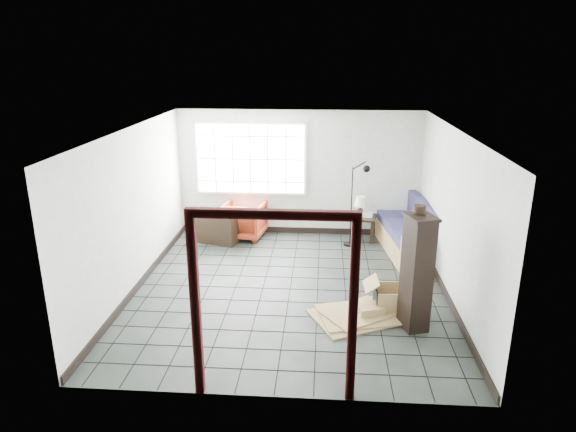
# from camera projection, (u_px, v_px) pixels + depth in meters

# --- Properties ---
(ground) EXTENTS (5.50, 5.50, 0.00)m
(ground) POSITION_uv_depth(u_px,v_px,m) (290.00, 289.00, 8.40)
(ground) COLOR black
(ground) RESTS_ON ground
(room_shell) EXTENTS (5.02, 5.52, 2.61)m
(room_shell) POSITION_uv_depth(u_px,v_px,m) (290.00, 190.00, 7.91)
(room_shell) COLOR #B8BEB6
(room_shell) RESTS_ON ground
(window_panel) EXTENTS (2.32, 0.08, 1.52)m
(window_panel) POSITION_uv_depth(u_px,v_px,m) (251.00, 159.00, 10.54)
(window_panel) COLOR silver
(window_panel) RESTS_ON ground
(doorway_trim) EXTENTS (1.80, 0.08, 2.20)m
(doorway_trim) POSITION_uv_depth(u_px,v_px,m) (273.00, 284.00, 5.41)
(doorway_trim) COLOR #350C0C
(doorway_trim) RESTS_ON ground
(futon_sofa) EXTENTS (1.13, 2.33, 1.00)m
(futon_sofa) POSITION_uv_depth(u_px,v_px,m) (410.00, 232.00, 9.97)
(futon_sofa) COLOR #8D6140
(futon_sofa) RESTS_ON ground
(armchair) EXTENTS (0.91, 0.87, 0.82)m
(armchair) POSITION_uv_depth(u_px,v_px,m) (244.00, 218.00, 10.62)
(armchair) COLOR maroon
(armchair) RESTS_ON ground
(side_table) EXTENTS (0.55, 0.55, 0.51)m
(side_table) POSITION_uv_depth(u_px,v_px,m) (364.00, 220.00, 10.45)
(side_table) COLOR black
(side_table) RESTS_ON ground
(table_lamp) EXTENTS (0.32, 0.32, 0.41)m
(table_lamp) POSITION_uv_depth(u_px,v_px,m) (361.00, 202.00, 10.37)
(table_lamp) COLOR black
(table_lamp) RESTS_ON side_table
(projector) EXTENTS (0.29, 0.25, 0.09)m
(projector) POSITION_uv_depth(u_px,v_px,m) (366.00, 214.00, 10.41)
(projector) COLOR silver
(projector) RESTS_ON side_table
(floor_lamp) EXTENTS (0.53, 0.35, 1.70)m
(floor_lamp) POSITION_uv_depth(u_px,v_px,m) (358.00, 201.00, 10.03)
(floor_lamp) COLOR black
(floor_lamp) RESTS_ON ground
(console_shelf) EXTENTS (0.94, 0.60, 0.68)m
(console_shelf) POSITION_uv_depth(u_px,v_px,m) (216.00, 226.00, 10.34)
(console_shelf) COLOR black
(console_shelf) RESTS_ON ground
(tall_shelf) EXTENTS (0.47, 0.53, 1.65)m
(tall_shelf) POSITION_uv_depth(u_px,v_px,m) (417.00, 272.00, 7.00)
(tall_shelf) COLOR black
(tall_shelf) RESTS_ON ground
(pot) EXTENTS (0.20, 0.20, 0.12)m
(pot) POSITION_uv_depth(u_px,v_px,m) (420.00, 210.00, 6.80)
(pot) COLOR black
(pot) RESTS_ON tall_shelf
(open_box) EXTENTS (0.93, 0.49, 0.52)m
(open_box) POSITION_uv_depth(u_px,v_px,m) (394.00, 299.00, 7.65)
(open_box) COLOR olive
(open_box) RESTS_ON ground
(cardboard_pile) EXTENTS (1.55, 1.38, 0.19)m
(cardboard_pile) POSITION_uv_depth(u_px,v_px,m) (360.00, 314.00, 7.51)
(cardboard_pile) COLOR olive
(cardboard_pile) RESTS_ON ground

